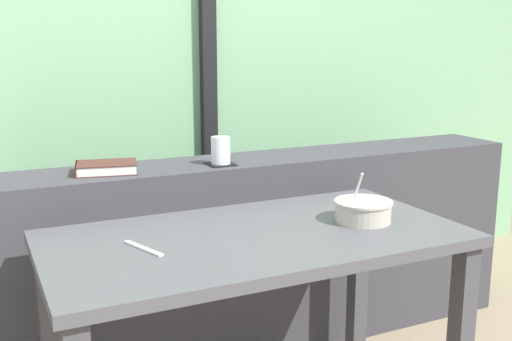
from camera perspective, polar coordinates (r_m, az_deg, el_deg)
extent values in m
cube|color=#7AAD7F|center=(2.95, -9.55, 14.26)|extent=(4.80, 0.08, 2.80)
cube|color=black|center=(2.95, -4.54, 12.44)|extent=(0.07, 0.05, 2.60)
cube|color=#38383D|center=(2.47, -4.43, -8.57)|extent=(2.80, 0.31, 0.82)
cube|color=#414145|center=(2.49, 9.52, -10.38)|extent=(0.06, 0.06, 0.67)
cube|color=#4C4C51|center=(1.86, -0.05, -6.43)|extent=(1.27, 0.66, 0.03)
cube|color=black|center=(2.32, -3.33, 0.60)|extent=(0.10, 0.10, 0.00)
cylinder|color=white|center=(2.31, -3.34, 1.92)|extent=(0.07, 0.07, 0.10)
cylinder|color=#BC3D51|center=(2.31, -3.34, 1.46)|extent=(0.07, 0.07, 0.06)
cube|color=#47231E|center=(2.24, -13.83, -0.15)|extent=(0.24, 0.19, 0.00)
cube|color=silver|center=(2.24, -13.85, 0.27)|extent=(0.23, 0.18, 0.03)
cube|color=#47231E|center=(2.23, -13.88, 0.70)|extent=(0.24, 0.19, 0.00)
cube|color=#47231E|center=(2.24, -16.55, 0.14)|extent=(0.04, 0.15, 0.04)
cylinder|color=#BCB7A8|center=(1.99, 10.03, -3.77)|extent=(0.18, 0.18, 0.07)
cylinder|color=#BCB7A8|center=(1.99, 10.06, -2.93)|extent=(0.19, 0.19, 0.01)
cylinder|color=tan|center=(1.99, 10.02, -3.94)|extent=(0.16, 0.16, 0.05)
cylinder|color=silver|center=(1.99, 9.40, -2.04)|extent=(0.03, 0.10, 0.15)
ellipsoid|color=silver|center=(2.02, 9.03, -3.24)|extent=(0.03, 0.05, 0.01)
cube|color=silver|center=(1.74, -10.56, -7.20)|extent=(0.07, 0.17, 0.01)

